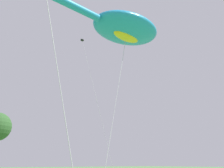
% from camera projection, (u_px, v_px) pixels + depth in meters
% --- Properties ---
extents(big_show_kite, '(13.06, 4.33, 11.86)m').
position_uv_depth(big_show_kite, '(123.00, 28.00, 19.31)').
color(big_show_kite, '#1E8CBF').
rests_on(big_show_kite, ground).
extents(small_kite_delta_white, '(2.46, 3.92, 15.48)m').
position_uv_depth(small_kite_delta_white, '(84.00, 47.00, 30.20)').
color(small_kite_delta_white, black).
rests_on(small_kite_delta_white, ground).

